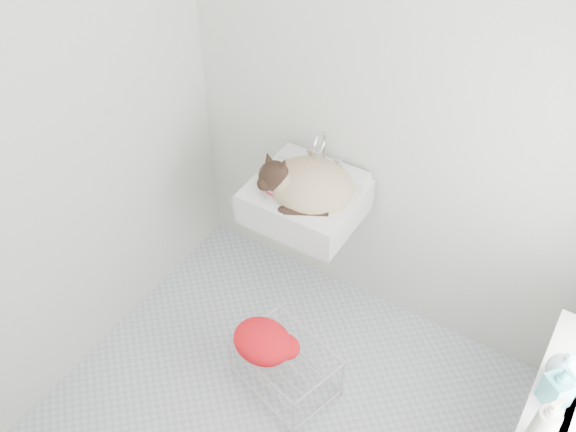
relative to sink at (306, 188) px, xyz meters
The scene contains 11 objects.
floor 1.17m from the sink, 67.09° to the right, with size 2.20×2.00×0.02m, color silver.
back_wall 0.57m from the sink, 39.74° to the left, with size 2.20×0.02×2.50m, color silver.
left_wall 1.15m from the sink, 136.77° to the right, with size 0.02×2.00×2.50m, color silver.
windowsill 1.43m from the sink, 22.21° to the right, with size 0.16×0.88×0.04m, color white.
sink is the anchor object (origin of this frame).
faucet 0.23m from the sink, 90.00° to the left, with size 0.19×0.13×0.19m, color silver, non-canonical shape.
cat 0.05m from the sink, 53.61° to the right, with size 0.48×0.42×0.27m.
wire_rack 0.89m from the sink, 68.13° to the right, with size 0.47×0.33×0.28m, color silver.
towel 0.78m from the sink, 79.47° to the right, with size 0.31×0.22×0.13m, color red.
bottle_b 1.42m from the sink, 22.09° to the right, with size 0.09×0.09×0.19m, color teal.
bottle_c 1.38m from the sink, 18.14° to the right, with size 0.12×0.12×0.15m, color silver.
Camera 1 is at (0.85, -1.29, 2.82)m, focal length 39.69 mm.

